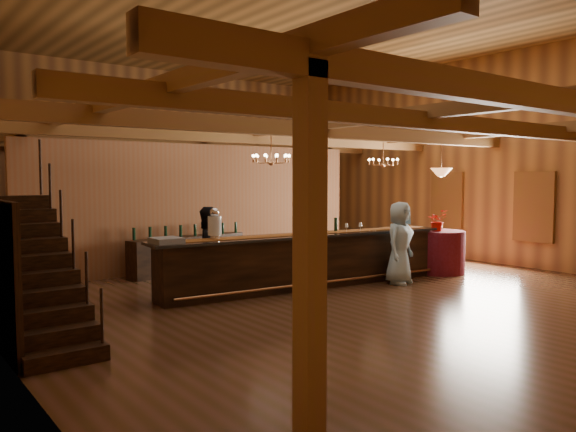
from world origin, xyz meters
TOP-DOWN VIEW (x-y plane):
  - floor at (0.00, 0.00)m, footprint 14.00×14.00m
  - ceiling at (0.00, 0.00)m, footprint 14.00×14.00m
  - wall_back at (0.00, 7.00)m, footprint 12.00×0.10m
  - wall_right at (6.00, 0.00)m, footprint 0.10×14.00m
  - beam_grid at (0.00, 0.51)m, footprint 11.90×13.90m
  - support_posts at (0.00, -0.50)m, footprint 9.20×10.20m
  - partition_wall at (-0.50, 3.50)m, footprint 9.00×0.18m
  - window_right_front at (5.95, -1.60)m, footprint 0.12×1.05m
  - window_right_back at (5.95, 1.00)m, footprint 0.12×1.05m
  - staircase at (-5.45, -0.74)m, footprint 1.00×2.80m
  - backroom_boxes at (-0.29, 5.50)m, footprint 4.10×0.60m
  - tasting_bar at (-0.05, -0.01)m, footprint 6.72×1.54m
  - beverage_dispenser at (-2.07, 0.26)m, footprint 0.26×0.26m
  - glass_rack_tray at (-3.06, 0.26)m, footprint 0.50×0.50m
  - raffle_drum at (2.37, -0.32)m, footprint 0.34×0.24m
  - bar_bottle_0 at (0.27, 0.08)m, footprint 0.07×0.07m
  - bar_bottle_1 at (0.30, 0.08)m, footprint 0.07×0.07m
  - bar_bottle_2 at (0.45, 0.07)m, footprint 0.07×0.07m
  - bar_bottle_3 at (0.80, 0.03)m, footprint 0.07×0.07m
  - backbar_shelf at (-1.15, 3.14)m, footprint 3.13×0.99m
  - round_table at (3.59, -0.58)m, footprint 1.17×1.17m
  - chandelier_left at (-0.34, 0.84)m, footprint 0.80×0.80m
  - chandelier_right at (3.74, 1.42)m, footprint 0.80×0.80m
  - pendant_lamp at (3.59, -0.58)m, footprint 0.52×0.52m
  - bartender at (0.46, 0.79)m, footprint 0.69×0.55m
  - staff_second at (-1.96, 0.79)m, footprint 0.87×0.70m
  - guest at (1.78, -0.92)m, footprint 0.99×0.80m
  - floor_plant at (2.31, 3.78)m, footprint 0.92×0.82m
  - table_flowers at (3.45, -0.60)m, footprint 0.51×0.46m
  - table_vase at (3.61, -0.51)m, footprint 0.20×0.20m

SIDE VIEW (x-z plane):
  - floor at x=0.00m, z-range 0.00..0.00m
  - backbar_shelf at x=-1.15m, z-range 0.00..0.87m
  - round_table at x=3.59m, z-range 0.00..1.01m
  - backroom_boxes at x=-0.29m, z-range -0.02..1.08m
  - tasting_bar at x=-0.05m, z-range 0.00..1.13m
  - floor_plant at x=2.31m, z-range 0.00..1.39m
  - bartender at x=0.46m, z-range 0.00..1.67m
  - staff_second at x=-1.96m, z-range 0.00..1.70m
  - guest at x=1.78m, z-range 0.00..1.76m
  - staircase at x=-5.45m, z-range 0.00..2.00m
  - glass_rack_tray at x=-3.06m, z-range 1.11..1.21m
  - table_vase at x=3.61m, z-range 1.01..1.32m
  - bar_bottle_0 at x=0.27m, z-range 1.11..1.41m
  - bar_bottle_1 at x=0.30m, z-range 1.11..1.41m
  - bar_bottle_2 at x=0.45m, z-range 1.11..1.41m
  - bar_bottle_3 at x=0.80m, z-range 1.11..1.41m
  - table_flowers at x=3.45m, z-range 1.01..1.52m
  - raffle_drum at x=2.37m, z-range 1.14..1.44m
  - beverage_dispenser at x=-2.07m, z-range 1.10..1.70m
  - window_right_front at x=5.95m, z-range 0.67..2.42m
  - window_right_back at x=5.95m, z-range 0.67..2.42m
  - partition_wall at x=-0.50m, z-range 0.00..3.10m
  - support_posts at x=0.00m, z-range 0.00..3.20m
  - pendant_lamp at x=3.59m, z-range 1.95..2.85m
  - chandelier_left at x=-0.34m, z-range 2.35..3.02m
  - chandelier_right at x=3.74m, z-range 2.37..3.03m
  - wall_back at x=0.00m, z-range 0.00..5.50m
  - wall_right at x=6.00m, z-range 0.00..5.50m
  - beam_grid at x=0.00m, z-range 3.05..3.44m
  - ceiling at x=0.00m, z-range 5.50..5.50m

